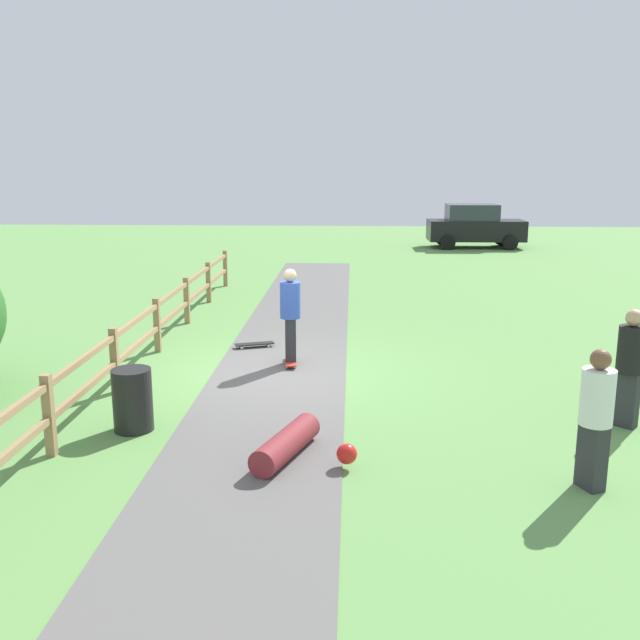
{
  "coord_description": "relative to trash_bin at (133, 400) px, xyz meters",
  "views": [
    {
      "loc": [
        1.29,
        -12.26,
        3.75
      ],
      "look_at": [
        0.73,
        -0.09,
        1.0
      ],
      "focal_mm": 39.49,
      "sensor_mm": 36.0,
      "label": 1
    }
  ],
  "objects": [
    {
      "name": "bystander_black",
      "position": [
        7.06,
        0.48,
        0.5
      ],
      "size": [
        0.54,
        0.54,
        1.73
      ],
      "color": "#2D2D33",
      "rests_on": "ground_plane"
    },
    {
      "name": "wooden_fence",
      "position": [
        -0.8,
        2.92,
        0.22
      ],
      "size": [
        0.12,
        18.12,
        1.1
      ],
      "color": "#997A51",
      "rests_on": "ground_plane"
    },
    {
      "name": "skateboard_loose",
      "position": [
        1.1,
        4.57,
        -0.36
      ],
      "size": [
        0.82,
        0.45,
        0.08
      ],
      "color": "black",
      "rests_on": "asphalt_path"
    },
    {
      "name": "asphalt_path",
      "position": [
        1.8,
        2.92,
        -0.44
      ],
      "size": [
        2.4,
        28.0,
        0.02
      ],
      "primitive_type": "cube",
      "color": "#605E5B",
      "rests_on": "ground_plane"
    },
    {
      "name": "trash_bin",
      "position": [
        0.0,
        0.0,
        0.0
      ],
      "size": [
        0.56,
        0.56,
        0.9
      ],
      "primitive_type": "cylinder",
      "color": "black",
      "rests_on": "ground_plane"
    },
    {
      "name": "ground_plane",
      "position": [
        1.8,
        2.92,
        -0.45
      ],
      "size": [
        60.0,
        60.0,
        0.0
      ],
      "primitive_type": "plane",
      "color": "#60934C"
    },
    {
      "name": "parked_car_black",
      "position": [
        8.53,
        22.34,
        0.51
      ],
      "size": [
        4.23,
        2.06,
        1.92
      ],
      "color": "black",
      "rests_on": "ground_plane"
    },
    {
      "name": "skater_riding",
      "position": [
        1.96,
        3.36,
        0.58
      ],
      "size": [
        0.41,
        0.81,
        1.81
      ],
      "color": "#B23326",
      "rests_on": "asphalt_path"
    },
    {
      "name": "bystander_white",
      "position": [
        5.91,
        -1.57,
        0.48
      ],
      "size": [
        0.5,
        0.5,
        1.69
      ],
      "color": "#2D2D33",
      "rests_on": "ground_plane"
    },
    {
      "name": "skater_fallen",
      "position": [
        2.33,
        -0.92,
        -0.25
      ],
      "size": [
        1.32,
        1.46,
        0.36
      ],
      "color": "maroon",
      "rests_on": "asphalt_path"
    }
  ]
}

